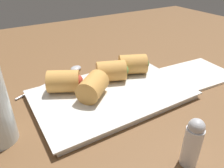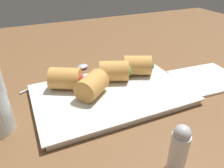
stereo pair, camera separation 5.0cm
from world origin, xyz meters
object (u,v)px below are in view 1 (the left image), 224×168
(serving_plate, at_px, (112,94))
(napkin, at_px, (198,73))
(spoon, at_px, (68,73))
(salt_shaker, at_px, (193,142))

(serving_plate, distance_m, napkin, 0.26)
(serving_plate, xyz_separation_m, spoon, (0.04, -0.16, -0.00))
(napkin, distance_m, salt_shaker, 0.32)
(spoon, xyz_separation_m, napkin, (-0.30, 0.18, -0.00))
(napkin, xyz_separation_m, salt_shaker, (0.25, 0.19, 0.04))
(napkin, bearing_deg, serving_plate, -5.33)
(spoon, relative_size, napkin, 1.16)
(serving_plate, height_order, salt_shaker, salt_shaker)
(serving_plate, distance_m, salt_shaker, 0.22)
(serving_plate, distance_m, spoon, 0.16)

